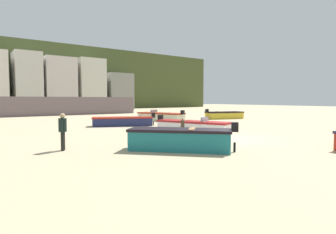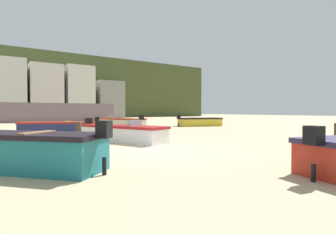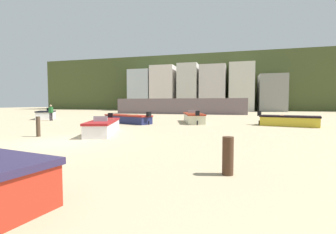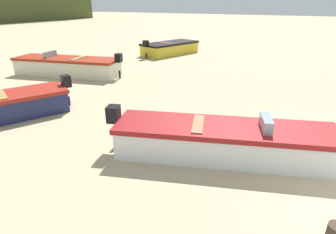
# 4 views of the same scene
# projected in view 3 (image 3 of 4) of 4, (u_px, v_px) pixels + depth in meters

# --- Properties ---
(ground_plane) EXTENTS (160.00, 160.00, 0.00)m
(ground_plane) POSITION_uv_depth(u_px,v_px,m) (59.00, 143.00, 10.85)
(ground_plane) COLOR tan
(headland_hill) EXTENTS (90.00, 32.00, 13.93)m
(headland_hill) POSITION_uv_depth(u_px,v_px,m) (208.00, 86.00, 74.06)
(headland_hill) COLOR #424C27
(headland_hill) RESTS_ON ground
(harbor_pier) EXTENTS (21.52, 2.40, 2.55)m
(harbor_pier) POSITION_uv_depth(u_px,v_px,m) (180.00, 106.00, 39.95)
(harbor_pier) COLOR #6E5C60
(harbor_pier) RESTS_ON ground
(townhouse_left) EXTENTS (5.32, 6.69, 9.88)m
(townhouse_left) POSITION_uv_depth(u_px,v_px,m) (142.00, 91.00, 59.93)
(townhouse_left) COLOR #B3BDC5
(townhouse_left) RESTS_ON ground
(townhouse_centre_left) EXTENTS (5.59, 6.34, 10.61)m
(townhouse_centre_left) POSITION_uv_depth(u_px,v_px,m) (164.00, 89.00, 58.24)
(townhouse_centre_left) COLOR silver
(townhouse_centre_left) RESTS_ON ground
(townhouse_centre) EXTENTS (4.55, 5.79, 10.84)m
(townhouse_centre) POSITION_uv_depth(u_px,v_px,m) (189.00, 88.00, 56.40)
(townhouse_centre) COLOR beige
(townhouse_centre) RESTS_ON ground
(townhouse_centre_right) EXTENTS (5.74, 6.29, 10.34)m
(townhouse_centre_right) POSITION_uv_depth(u_px,v_px,m) (213.00, 88.00, 55.19)
(townhouse_centre_right) COLOR beige
(townhouse_centre_right) RESTS_ON ground
(townhouse_right) EXTENTS (5.30, 5.68, 10.58)m
(townhouse_right) POSITION_uv_depth(u_px,v_px,m) (241.00, 87.00, 53.26)
(townhouse_right) COLOR beige
(townhouse_right) RESTS_ON ground
(townhouse_far_right) EXTENTS (5.51, 6.11, 7.90)m
(townhouse_far_right) POSITION_uv_depth(u_px,v_px,m) (272.00, 93.00, 51.89)
(townhouse_far_right) COLOR gray
(townhouse_far_right) RESTS_ON ground
(boat_navy_1) EXTENTS (5.07, 3.25, 1.08)m
(boat_navy_1) POSITION_uv_depth(u_px,v_px,m) (128.00, 119.00, 21.27)
(boat_navy_1) COLOR navy
(boat_navy_1) RESTS_ON ground
(boat_white_2) EXTENTS (3.28, 3.75, 1.23)m
(boat_white_2) POSITION_uv_depth(u_px,v_px,m) (46.00, 115.00, 26.95)
(boat_white_2) COLOR white
(boat_white_2) RESTS_ON ground
(boat_white_4) EXTENTS (2.94, 5.27, 1.10)m
(boat_white_4) POSITION_uv_depth(u_px,v_px,m) (104.00, 126.00, 14.16)
(boat_white_4) COLOR white
(boat_white_4) RESTS_ON ground
(boat_yellow_5) EXTENTS (4.58, 2.79, 1.13)m
(boat_yellow_5) POSITION_uv_depth(u_px,v_px,m) (289.00, 121.00, 18.73)
(boat_yellow_5) COLOR gold
(boat_yellow_5) RESTS_ON ground
(boat_cream_6) EXTENTS (2.85, 5.56, 1.17)m
(boat_cream_6) POSITION_uv_depth(u_px,v_px,m) (194.00, 118.00, 22.18)
(boat_cream_6) COLOR beige
(boat_cream_6) RESTS_ON ground
(mooring_post_near_water) EXTENTS (0.21, 0.21, 1.07)m
(mooring_post_near_water) POSITION_uv_depth(u_px,v_px,m) (38.00, 127.00, 12.74)
(mooring_post_near_water) COLOR #453426
(mooring_post_near_water) RESTS_ON ground
(mooring_post_mid_beach) EXTENTS (0.28, 0.28, 0.95)m
(mooring_post_mid_beach) POSITION_uv_depth(u_px,v_px,m) (228.00, 156.00, 5.94)
(mooring_post_mid_beach) COLOR #462E1E
(mooring_post_mid_beach) RESTS_ON ground
(beach_walker_distant) EXTENTS (0.39, 0.54, 1.62)m
(beach_walker_distant) POSITION_uv_depth(u_px,v_px,m) (51.00, 111.00, 24.35)
(beach_walker_distant) COLOR #262027
(beach_walker_distant) RESTS_ON ground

